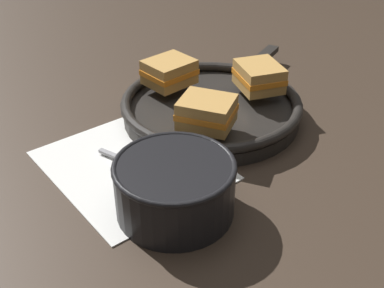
% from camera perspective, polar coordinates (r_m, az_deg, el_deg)
% --- Properties ---
extents(ground_plane, '(4.00, 4.00, 0.00)m').
position_cam_1_polar(ground_plane, '(0.73, -2.08, -4.22)').
color(ground_plane, '#382B21').
extents(napkin, '(0.27, 0.23, 0.00)m').
position_cam_1_polar(napkin, '(0.76, -7.22, -2.44)').
color(napkin, white).
rests_on(napkin, ground_plane).
extents(soup_bowl, '(0.16, 0.16, 0.08)m').
position_cam_1_polar(soup_bowl, '(0.64, -2.06, -4.87)').
color(soup_bowl, black).
rests_on(soup_bowl, ground_plane).
extents(spoon, '(0.14, 0.06, 0.01)m').
position_cam_1_polar(spoon, '(0.74, -4.98, -3.11)').
color(spoon, '#9E9EA3').
rests_on(spoon, napkin).
extents(skillet, '(0.33, 0.45, 0.04)m').
position_cam_1_polar(skillet, '(0.88, 2.35, 4.42)').
color(skillet, black).
rests_on(skillet, ground_plane).
extents(sandwich_near_left, '(0.11, 0.11, 0.05)m').
position_cam_1_polar(sandwich_near_left, '(0.77, 1.76, 3.79)').
color(sandwich_near_left, '#C18E47').
rests_on(sandwich_near_left, skillet).
extents(sandwich_near_right, '(0.11, 0.10, 0.05)m').
position_cam_1_polar(sandwich_near_right, '(0.90, 7.95, 7.95)').
color(sandwich_near_right, '#C18E47').
rests_on(sandwich_near_right, skillet).
extents(sandwich_far_left, '(0.08, 0.09, 0.05)m').
position_cam_1_polar(sandwich_far_left, '(0.91, -2.71, 8.53)').
color(sandwich_far_left, '#C18E47').
rests_on(sandwich_far_left, skillet).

